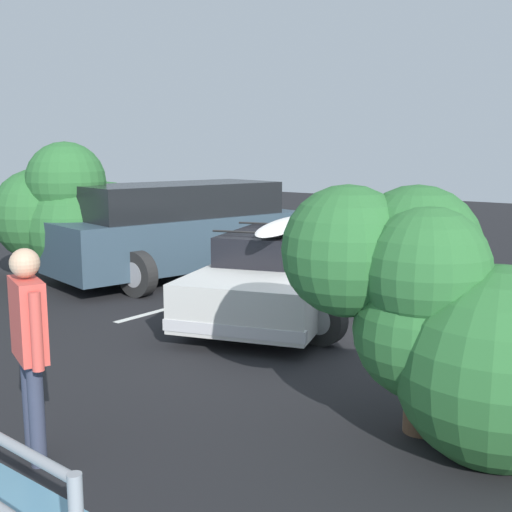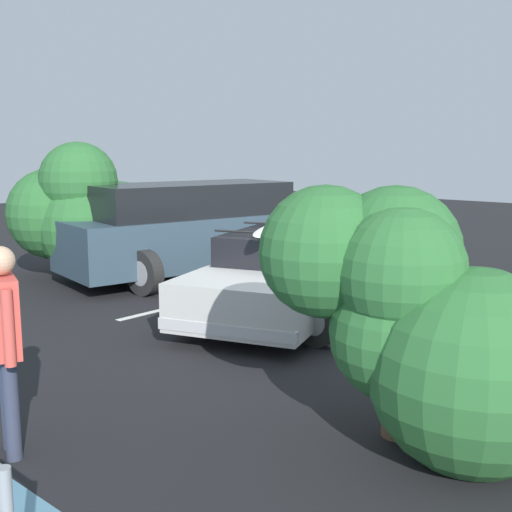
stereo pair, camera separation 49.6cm
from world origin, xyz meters
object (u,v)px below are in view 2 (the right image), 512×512
(sedan_car, at_px, (284,274))
(bush_near_left, at_px, (418,318))
(suv_car, at_px, (190,228))
(bush_near_right, at_px, (85,214))
(person_bystander, at_px, (5,332))

(sedan_car, distance_m, bush_near_left, 4.33)
(suv_car, bearing_deg, sedan_car, 161.64)
(suv_car, distance_m, bush_near_right, 2.00)
(sedan_car, xyz_separation_m, suv_car, (3.11, -1.03, 0.32))
(sedan_car, bearing_deg, bush_near_right, 3.05)
(person_bystander, distance_m, bush_near_left, 3.24)
(bush_near_left, relative_size, bush_near_right, 0.95)
(suv_car, bearing_deg, bush_near_left, 151.17)
(person_bystander, bearing_deg, sedan_car, -76.98)
(bush_near_left, bearing_deg, person_bystander, 43.93)
(sedan_car, xyz_separation_m, bush_near_left, (-3.44, 2.58, 0.48))
(suv_car, distance_m, bush_near_left, 7.48)
(person_bystander, height_order, bush_near_right, bush_near_right)
(person_bystander, relative_size, bush_near_left, 0.65)
(person_bystander, xyz_separation_m, bush_near_left, (-2.33, -2.24, 0.07))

